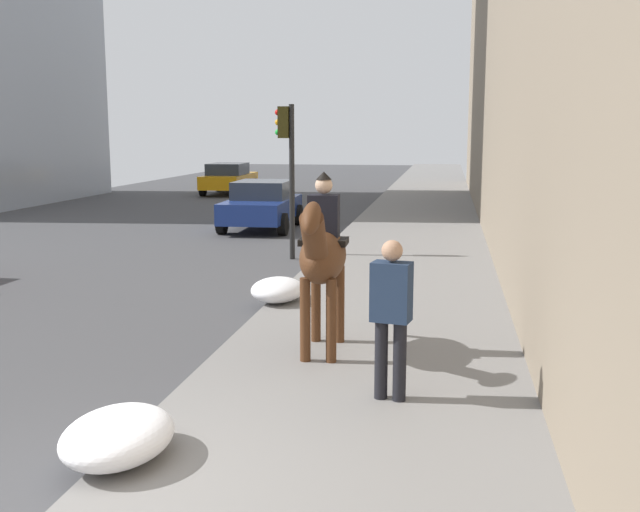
{
  "coord_description": "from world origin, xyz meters",
  "views": [
    {
      "loc": [
        -4.99,
        -2.89,
        2.92
      ],
      "look_at": [
        4.0,
        -1.36,
        1.4
      ],
      "focal_mm": 42.26,
      "sensor_mm": 36.0,
      "label": 1
    }
  ],
  "objects_px": {
    "car_near_lane": "(262,204)",
    "traffic_light_near_curb": "(288,156)",
    "pedestrian_greeting": "(391,309)",
    "mounted_horse_near": "(322,254)",
    "car_far_lane": "(229,178)"
  },
  "relations": [
    {
      "from": "mounted_horse_near",
      "to": "pedestrian_greeting",
      "type": "height_order",
      "value": "mounted_horse_near"
    },
    {
      "from": "mounted_horse_near",
      "to": "traffic_light_near_curb",
      "type": "distance_m",
      "value": 7.9
    },
    {
      "from": "car_near_lane",
      "to": "mounted_horse_near",
      "type": "bearing_deg",
      "value": 16.22
    },
    {
      "from": "car_near_lane",
      "to": "traffic_light_near_curb",
      "type": "xyz_separation_m",
      "value": [
        -5.06,
        -1.88,
        1.62
      ]
    },
    {
      "from": "pedestrian_greeting",
      "to": "car_far_lane",
      "type": "xyz_separation_m",
      "value": [
        26.33,
        9.53,
        -0.35
      ]
    },
    {
      "from": "mounted_horse_near",
      "to": "pedestrian_greeting",
      "type": "bearing_deg",
      "value": 30.82
    },
    {
      "from": "mounted_horse_near",
      "to": "car_near_lane",
      "type": "distance_m",
      "value": 13.24
    },
    {
      "from": "pedestrian_greeting",
      "to": "traffic_light_near_curb",
      "type": "bearing_deg",
      "value": 29.5
    },
    {
      "from": "mounted_horse_near",
      "to": "car_far_lane",
      "type": "relative_size",
      "value": 0.51
    },
    {
      "from": "pedestrian_greeting",
      "to": "car_far_lane",
      "type": "bearing_deg",
      "value": 30.98
    },
    {
      "from": "car_near_lane",
      "to": "traffic_light_near_curb",
      "type": "distance_m",
      "value": 5.64
    },
    {
      "from": "mounted_horse_near",
      "to": "pedestrian_greeting",
      "type": "relative_size",
      "value": 1.35
    },
    {
      "from": "car_far_lane",
      "to": "traffic_light_near_curb",
      "type": "height_order",
      "value": "traffic_light_near_curb"
    },
    {
      "from": "car_near_lane",
      "to": "car_far_lane",
      "type": "distance_m",
      "value": 13.0
    },
    {
      "from": "car_far_lane",
      "to": "pedestrian_greeting",
      "type": "bearing_deg",
      "value": -162.27
    }
  ]
}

